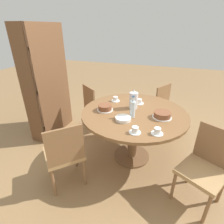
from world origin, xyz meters
TOP-DOWN VIEW (x-y plane):
  - ground_plane at (0.00, 0.00)m, footprint 14.00×14.00m
  - dining_table at (0.00, 0.00)m, footprint 1.40×1.40m
  - chair_a at (0.54, 0.81)m, footprint 0.59×0.59m
  - chair_b at (-0.75, 0.63)m, footprint 0.59×0.59m
  - chair_c at (-0.43, -0.87)m, footprint 0.57×0.57m
  - chair_d at (0.88, -0.42)m, footprint 0.57×0.57m
  - bookshelf at (0.24, 1.54)m, footprint 0.84×0.28m
  - coffee_pot at (0.10, 0.04)m, footprint 0.12×0.12m
  - water_bottle at (-0.15, -0.01)m, footprint 0.07×0.07m
  - cake_main at (-0.05, -0.36)m, footprint 0.24×0.24m
  - cake_second at (-0.09, 0.38)m, footprint 0.21×0.21m
  - cup_a at (-0.44, -0.35)m, footprint 0.13×0.13m
  - cup_b at (-0.50, -0.12)m, footprint 0.13×0.13m
  - cup_c at (0.29, -0.01)m, footprint 0.13×0.13m
  - cup_d at (0.26, 0.35)m, footprint 0.13×0.13m
  - plate_stack at (-0.28, 0.07)m, footprint 0.19×0.19m

SIDE VIEW (x-z plane):
  - ground_plane at x=0.00m, z-range 0.00..0.00m
  - chair_a at x=0.54m, z-range 0.03..0.90m
  - chair_b at x=-0.75m, z-range 0.03..0.90m
  - chair_c at x=-0.43m, z-range 0.03..0.90m
  - chair_d at x=0.88m, z-range 0.03..0.90m
  - dining_table at x=0.00m, z-range 0.25..1.00m
  - plate_stack at x=-0.28m, z-range 0.75..0.79m
  - cup_a at x=-0.44m, z-range 0.75..0.82m
  - cup_b at x=-0.50m, z-range 0.75..0.82m
  - cup_c at x=0.29m, z-range 0.75..0.82m
  - cup_d at x=0.26m, z-range 0.75..0.82m
  - cake_main at x=-0.05m, z-range 0.75..0.83m
  - cake_second at x=-0.09m, z-range 0.75..0.83m
  - water_bottle at x=-0.15m, z-range 0.73..1.01m
  - coffee_pot at x=0.10m, z-range 0.74..1.01m
  - bookshelf at x=0.24m, z-range -0.01..1.82m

